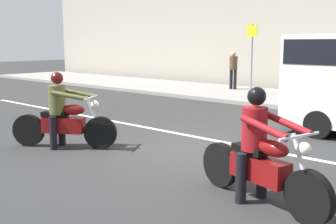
% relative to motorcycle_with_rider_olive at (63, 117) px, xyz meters
% --- Properties ---
extents(ground_plane, '(80.00, 80.00, 0.00)m').
position_rel_motorcycle_with_rider_olive_xyz_m(ground_plane, '(1.99, 1.67, -0.64)').
color(ground_plane, '#2C2C2C').
extents(sidewalk_slab, '(40.00, 4.40, 0.14)m').
position_rel_motorcycle_with_rider_olive_xyz_m(sidewalk_slab, '(1.99, 9.67, -0.57)').
color(sidewalk_slab, gray).
rests_on(sidewalk_slab, ground_plane).
extents(lane_marking_stripe, '(18.00, 0.14, 0.01)m').
position_rel_motorcycle_with_rider_olive_xyz_m(lane_marking_stripe, '(1.17, 2.57, -0.63)').
color(lane_marking_stripe, silver).
rests_on(lane_marking_stripe, ground_plane).
extents(motorcycle_with_rider_olive, '(1.96, 1.29, 1.56)m').
position_rel_motorcycle_with_rider_olive_xyz_m(motorcycle_with_rider_olive, '(0.00, 0.00, 0.00)').
color(motorcycle_with_rider_olive, black).
rests_on(motorcycle_with_rider_olive, ground_plane).
extents(motorcycle_with_rider_crimson, '(2.22, 0.85, 1.57)m').
position_rel_motorcycle_with_rider_olive_xyz_m(motorcycle_with_rider_crimson, '(4.51, 0.02, 0.00)').
color(motorcycle_with_rider_crimson, black).
rests_on(motorcycle_with_rider_crimson, ground_plane).
extents(street_sign_post, '(0.44, 0.08, 2.70)m').
position_rel_motorcycle_with_rider_olive_xyz_m(street_sign_post, '(-1.21, 9.47, 1.13)').
color(street_sign_post, gray).
rests_on(street_sign_post, sidewalk_slab).
extents(pedestrian_bystander, '(0.34, 0.34, 1.63)m').
position_rel_motorcycle_with_rider_olive_xyz_m(pedestrian_bystander, '(-2.68, 10.48, 0.46)').
color(pedestrian_bystander, black).
rests_on(pedestrian_bystander, sidewalk_slab).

